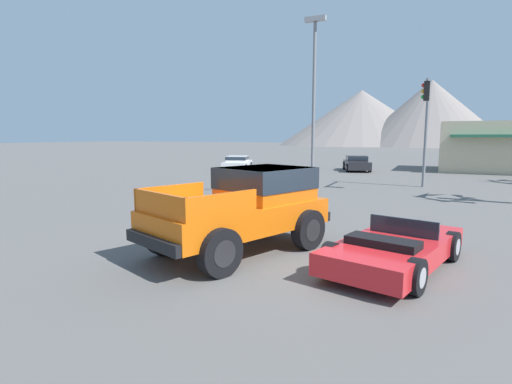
% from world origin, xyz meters
% --- Properties ---
extents(ground_plane, '(320.00, 320.00, 0.00)m').
position_xyz_m(ground_plane, '(0.00, 0.00, 0.00)').
color(ground_plane, '#5B5956').
extents(orange_pickup_truck, '(3.52, 5.14, 2.00)m').
position_xyz_m(orange_pickup_truck, '(-0.36, -0.12, 1.14)').
color(orange_pickup_truck, orange).
rests_on(orange_pickup_truck, ground_plane).
extents(red_convertible_car, '(2.73, 4.37, 0.99)m').
position_xyz_m(red_convertible_car, '(3.05, -0.09, 0.41)').
color(red_convertible_car, red).
rests_on(red_convertible_car, ground_plane).
extents(parked_car_dark, '(2.94, 4.55, 1.21)m').
position_xyz_m(parked_car_dark, '(-2.15, 23.98, 0.62)').
color(parked_car_dark, '#232328').
rests_on(parked_car_dark, ground_plane).
extents(parked_car_white, '(2.96, 4.71, 1.22)m').
position_xyz_m(parked_car_white, '(-10.76, 19.64, 0.62)').
color(parked_car_white, white).
rests_on(parked_car_white, ground_plane).
extents(traffic_light_main, '(0.38, 3.12, 5.65)m').
position_xyz_m(traffic_light_main, '(3.12, 13.73, 3.91)').
color(traffic_light_main, slate).
rests_on(traffic_light_main, ground_plane).
extents(street_lamp_post, '(0.90, 0.24, 7.76)m').
position_xyz_m(street_lamp_post, '(-1.25, 8.30, 4.66)').
color(street_lamp_post, slate).
rests_on(street_lamp_post, ground_plane).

